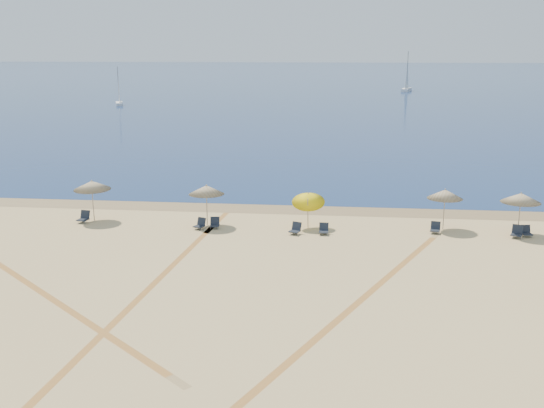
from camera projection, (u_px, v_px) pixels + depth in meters
The scene contains 19 objects.
ground at pixel (206, 388), 21.02m from camera, with size 160.00×160.00×0.00m, color tan.
ocean at pixel (332, 76), 238.29m from camera, with size 500.00×500.00×0.00m, color #0C2151.
wet_sand at pixel (278, 209), 44.19m from camera, with size 500.00×500.00×0.00m, color olive.
umbrella_1 at pixel (92, 185), 40.69m from camera, with size 2.32×2.34×2.63m.
umbrella_2 at pixel (206, 190), 39.60m from camera, with size 2.19×2.19×2.59m.
umbrella_3 at pixel (308, 198), 39.14m from camera, with size 2.01×2.07×2.49m.
umbrella_4 at pixel (445, 194), 38.75m from camera, with size 2.13×2.13×2.52m.
umbrella_5 at pixel (521, 198), 37.61m from camera, with size 2.29×2.29×2.57m.
chair_2 at pixel (84, 217), 40.71m from camera, with size 0.73×0.82×0.74m.
chair_3 at pixel (200, 224), 39.27m from camera, with size 0.77×0.82×0.67m.
chair_4 at pixel (215, 223), 39.44m from camera, with size 0.62×0.70×0.67m.
chair_5 at pixel (296, 229), 38.20m from camera, with size 0.78×0.83×0.69m.
chair_6 at pixel (324, 229), 38.16m from camera, with size 0.56×0.65×0.66m.
chair_7 at pixel (435, 228), 38.41m from camera, with size 0.67×0.75×0.66m.
chair_8 at pixel (517, 232), 37.47m from camera, with size 0.83×0.88×0.73m.
chair_9 at pixel (526, 232), 37.72m from camera, with size 0.61×0.69×0.65m.
sailboat_0 at pixel (407, 79), 158.02m from camera, with size 3.20×6.61×9.54m.
sailboat_1 at pixel (119, 94), 121.04m from camera, with size 2.79×4.84×7.04m.
tire_tracks at pixel (162, 288), 29.72m from camera, with size 54.52×42.84×0.00m.
Camera 1 is at (4.19, -18.65, 10.82)m, focal length 42.75 mm.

